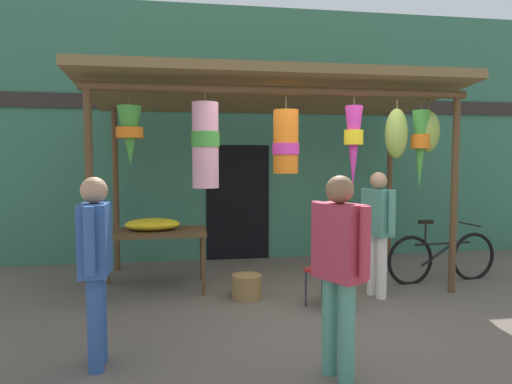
{
  "coord_description": "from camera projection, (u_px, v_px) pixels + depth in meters",
  "views": [
    {
      "loc": [
        -1.55,
        -5.13,
        1.73
      ],
      "look_at": [
        -0.56,
        1.31,
        1.27
      ],
      "focal_mm": 31.28,
      "sensor_mm": 36.0,
      "label": 1
    }
  ],
  "objects": [
    {
      "name": "shop_facade",
      "position": [
        275.0,
        135.0,
        7.95
      ],
      "size": [
        10.65,
        0.29,
        4.37
      ],
      "color": "#387056",
      "rests_on": "ground_plane"
    },
    {
      "name": "market_stall_canopy",
      "position": [
        275.0,
        107.0,
        6.09
      ],
      "size": [
        5.03,
        2.38,
        2.86
      ],
      "color": "brown",
      "rests_on": "ground_plane"
    },
    {
      "name": "wicker_basket_by_table",
      "position": [
        247.0,
        287.0,
        5.59
      ],
      "size": [
        0.38,
        0.38,
        0.3
      ],
      "primitive_type": "cylinder",
      "color": "olive",
      "rests_on": "ground_plane"
    },
    {
      "name": "customer_foreground",
      "position": [
        378.0,
        224.0,
        5.63
      ],
      "size": [
        0.32,
        0.57,
        1.59
      ],
      "color": "silver",
      "rests_on": "ground_plane"
    },
    {
      "name": "flower_heap_on_table",
      "position": [
        154.0,
        224.0,
        5.99
      ],
      "size": [
        0.73,
        0.51,
        0.16
      ],
      "color": "yellow",
      "rests_on": "display_table"
    },
    {
      "name": "shopper_by_bananas",
      "position": [
        339.0,
        260.0,
        3.49
      ],
      "size": [
        0.38,
        0.54,
        1.62
      ],
      "color": "#4C8E7A",
      "rests_on": "ground_plane"
    },
    {
      "name": "parked_bicycle",
      "position": [
        442.0,
        257.0,
        6.37
      ],
      "size": [
        1.75,
        0.44,
        0.92
      ],
      "color": "black",
      "rests_on": "ground_plane"
    },
    {
      "name": "ground_plane",
      "position": [
        318.0,
        303.0,
        5.41
      ],
      "size": [
        30.0,
        30.0,
        0.0
      ],
      "primitive_type": "plane",
      "color": "#60564C"
    },
    {
      "name": "vendor_in_orange",
      "position": [
        96.0,
        256.0,
        3.68
      ],
      "size": [
        0.23,
        0.59,
        1.6
      ],
      "color": "#2D5193",
      "rests_on": "ground_plane"
    },
    {
      "name": "folding_chair",
      "position": [
        333.0,
        265.0,
        5.22
      ],
      "size": [
        0.56,
        0.56,
        0.84
      ],
      "color": "#AD1E1E",
      "rests_on": "ground_plane"
    },
    {
      "name": "display_table",
      "position": [
        153.0,
        236.0,
        5.95
      ],
      "size": [
        1.41,
        0.84,
        0.8
      ],
      "color": "brown",
      "rests_on": "ground_plane"
    }
  ]
}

